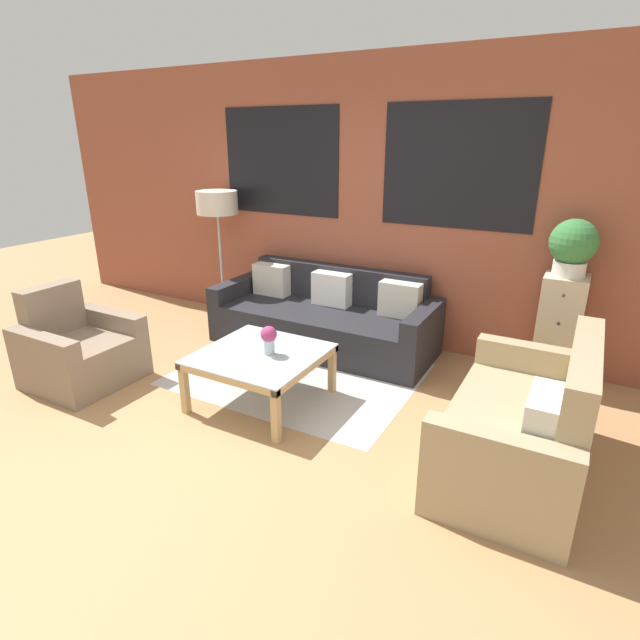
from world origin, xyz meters
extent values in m
plane|color=#AD7F51|center=(0.00, 0.00, 0.00)|extent=(16.00, 16.00, 0.00)
cube|color=brown|center=(0.00, 2.44, 1.40)|extent=(8.40, 0.08, 2.80)
cube|color=black|center=(-0.95, 2.39, 1.80)|extent=(1.40, 0.01, 1.10)
cube|color=black|center=(0.95, 2.39, 1.80)|extent=(1.40, 0.01, 1.10)
cube|color=#BCB7B2|center=(-0.05, 1.22, 0.00)|extent=(2.09, 1.62, 0.00)
cube|color=#232328|center=(-0.16, 1.82, 0.20)|extent=(1.96, 0.72, 0.40)
cube|color=#232328|center=(-0.16, 2.26, 0.39)|extent=(1.96, 0.16, 0.78)
cube|color=#232328|center=(-1.22, 1.90, 0.29)|extent=(0.16, 0.88, 0.58)
cube|color=#232328|center=(0.89, 1.90, 0.29)|extent=(0.16, 0.88, 0.58)
cube|color=beige|center=(-0.91, 2.10, 0.57)|extent=(0.40, 0.16, 0.34)
cube|color=white|center=(-0.16, 2.10, 0.57)|extent=(0.40, 0.16, 0.34)
cube|color=beige|center=(0.58, 2.10, 0.57)|extent=(0.40, 0.16, 0.34)
cube|color=tan|center=(1.80, 0.73, 0.21)|extent=(0.64, 1.19, 0.42)
cube|color=tan|center=(2.20, 0.73, 0.46)|extent=(0.16, 1.19, 0.92)
cube|color=tan|center=(1.88, 1.39, 0.31)|extent=(0.80, 0.14, 0.62)
cube|color=tan|center=(1.88, 0.07, 0.31)|extent=(0.80, 0.14, 0.62)
cube|color=beige|center=(2.04, 0.36, 0.59)|extent=(0.16, 0.40, 0.34)
cube|color=#84705B|center=(-1.55, 0.20, 0.20)|extent=(0.64, 0.53, 0.40)
cube|color=#84705B|center=(-1.95, 0.20, 0.42)|extent=(0.16, 0.53, 0.84)
cube|color=#84705B|center=(-1.63, -0.14, 0.28)|extent=(0.80, 0.14, 0.56)
cube|color=#84705B|center=(-1.63, 0.54, 0.28)|extent=(0.80, 0.14, 0.56)
cube|color=silver|center=(-0.05, 0.65, 0.43)|extent=(0.93, 0.93, 0.01)
cube|color=tan|center=(-0.05, 0.21, 0.40)|extent=(0.93, 0.05, 0.05)
cube|color=tan|center=(-0.05, 1.09, 0.40)|extent=(0.93, 0.05, 0.05)
cube|color=tan|center=(-0.48, 0.65, 0.40)|extent=(0.05, 0.93, 0.05)
cube|color=tan|center=(0.39, 0.65, 0.40)|extent=(0.05, 0.93, 0.05)
cube|color=tan|center=(-0.47, 0.22, 0.21)|extent=(0.06, 0.06, 0.43)
cube|color=tan|center=(0.38, 0.22, 0.21)|extent=(0.06, 0.06, 0.43)
cube|color=tan|center=(-0.47, 1.08, 0.21)|extent=(0.06, 0.06, 0.43)
cube|color=tan|center=(0.38, 1.08, 0.21)|extent=(0.06, 0.06, 0.43)
cylinder|color=#B2B2B7|center=(-1.59, 2.08, 0.01)|extent=(0.28, 0.28, 0.02)
cylinder|color=#B2B2B7|center=(-1.59, 2.08, 0.63)|extent=(0.03, 0.03, 1.22)
cylinder|color=beige|center=(-1.59, 2.08, 1.37)|extent=(0.46, 0.46, 0.25)
cube|color=#C6B793|center=(1.99, 2.19, 0.49)|extent=(0.34, 0.35, 0.97)
sphere|color=#38332D|center=(1.99, 2.01, 0.85)|extent=(0.02, 0.02, 0.02)
sphere|color=#38332D|center=(1.99, 2.01, 0.61)|extent=(0.02, 0.02, 0.02)
sphere|color=#38332D|center=(1.99, 2.01, 0.36)|extent=(0.02, 0.02, 0.02)
sphere|color=#38332D|center=(1.99, 2.01, 0.12)|extent=(0.02, 0.02, 0.02)
cylinder|color=silver|center=(1.99, 2.19, 1.03)|extent=(0.26, 0.26, 0.12)
sphere|color=#387A3D|center=(1.99, 2.19, 1.25)|extent=(0.37, 0.37, 0.37)
cylinder|color=#ADBCC6|center=(0.03, 0.66, 0.50)|extent=(0.09, 0.09, 0.12)
sphere|color=#9E3366|center=(0.03, 0.66, 0.61)|extent=(0.13, 0.13, 0.13)
camera|label=1|loc=(2.12, -2.30, 2.05)|focal=28.00mm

